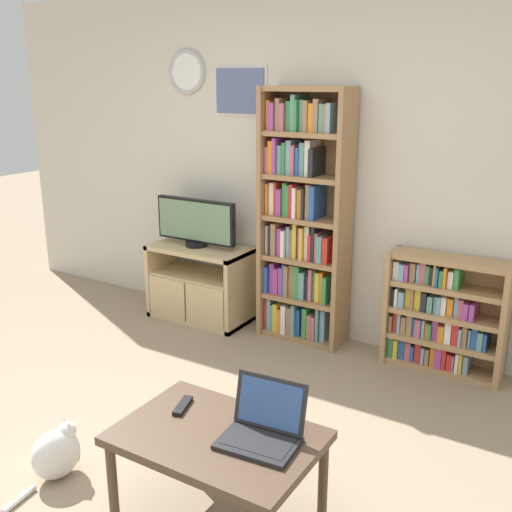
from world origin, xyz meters
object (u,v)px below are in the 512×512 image
Objects in this scene: laptop at (263,426)px; remote_near_laptop at (183,406)px; television at (196,222)px; coffee_table at (217,444)px; bookshelf_short at (440,315)px; cat at (57,453)px; tv_stand at (200,283)px; bookshelf_tall at (303,223)px.

laptop is 2.09× the size of remote_near_laptop.
television is 0.85× the size of coffee_table.
bookshelf_short is 4.84× the size of remote_near_laptop.
laptop is (1.73, -1.86, -0.30)m from television.
bookshelf_short is 2.08m from coffee_table.
tv_stand is at bearing 122.20° from cat.
laptop is (-0.23, -1.97, 0.13)m from bookshelf_short.
bookshelf_tall is 2.17m from coffee_table.
coffee_table is at bearing -51.65° from tv_stand.
bookshelf_short is (1.96, 0.11, -0.43)m from television.
coffee_table is (0.63, -2.02, -0.50)m from bookshelf_tall.
remote_near_laptop is at bearing 160.51° from coffee_table.
television is 0.92m from bookshelf_tall.
tv_stand is 1.03× the size of bookshelf_short.
tv_stand is 0.96× the size of coffee_table.
television is at bearing -72.09° from remote_near_laptop.
bookshelf_tall is at bearing 7.32° from tv_stand.
bookshelf_tall is at bearing 5.77° from television.
coffee_table is (1.54, -1.92, -0.41)m from television.
tv_stand is 2.15m from cat.
coffee_table is (-0.42, -2.03, 0.02)m from bookshelf_short.
bookshelf_tall is at bearing -96.24° from remote_near_laptop.
cat is at bearing -96.47° from bookshelf_tall.
bookshelf_tall is (0.91, 0.09, 0.09)m from television.
laptop reaches higher than cat.
laptop reaches higher than tv_stand.
bookshelf_tall is at bearing 107.29° from coffee_table.
tv_stand is 2.43m from coffee_table.
cat is (-1.06, -0.21, -0.38)m from laptop.
tv_stand reaches higher than remote_near_laptop.
tv_stand is at bearing -72.56° from remote_near_laptop.
bookshelf_tall is 1.17m from bookshelf_short.
laptop is 0.45m from remote_near_laptop.
tv_stand is 1.93m from bookshelf_short.
bookshelf_short is at bearing 78.35° from coffee_table.
television is at bearing 128.72° from coffee_table.
tv_stand is 0.44× the size of bookshelf_tall.
television is 2.12× the size of laptop.
remote_near_laptop reaches higher than cat.
bookshelf_short is at bearing 78.29° from laptop.
laptop is at bearing -96.67° from bookshelf_short.
bookshelf_tall reaches higher than laptop.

